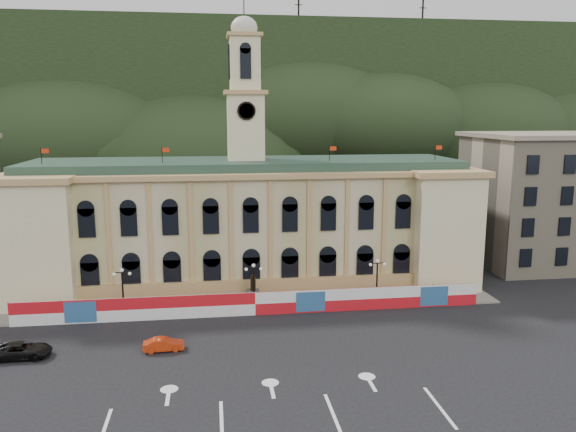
{
  "coord_description": "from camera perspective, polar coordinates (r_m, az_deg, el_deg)",
  "views": [
    {
      "loc": [
        -4.22,
        -42.26,
        21.43
      ],
      "look_at": [
        3.95,
        18.0,
        10.17
      ],
      "focal_mm": 35.0,
      "sensor_mm": 36.0,
      "label": 1
    }
  ],
  "objects": [
    {
      "name": "ground",
      "position": [
        47.57,
        -1.88,
        -16.29
      ],
      "size": [
        260.0,
        260.0,
        0.0
      ],
      "primitive_type": "plane",
      "color": "black",
      "rests_on": "ground"
    },
    {
      "name": "lane_markings",
      "position": [
        43.19,
        -1.16,
        -19.25
      ],
      "size": [
        26.0,
        10.0,
        0.02
      ],
      "primitive_type": null,
      "color": "white",
      "rests_on": "ground"
    },
    {
      "name": "hill_ridge",
      "position": [
        164.32,
        -6.33,
        9.74
      ],
      "size": [
        230.0,
        80.0,
        64.0
      ],
      "color": "black",
      "rests_on": "ground"
    },
    {
      "name": "city_hall",
      "position": [
        71.32,
        -4.19,
        -0.52
      ],
      "size": [
        56.2,
        17.6,
        37.1
      ],
      "color": "beige",
      "rests_on": "ground"
    },
    {
      "name": "side_building_right",
      "position": [
        87.94,
        24.86,
        1.6
      ],
      "size": [
        21.0,
        17.0,
        18.6
      ],
      "color": "tan",
      "rests_on": "ground"
    },
    {
      "name": "hoarding_fence",
      "position": [
        60.93,
        -3.3,
        -8.87
      ],
      "size": [
        50.0,
        0.44,
        2.5
      ],
      "color": "red",
      "rests_on": "ground"
    },
    {
      "name": "pavement",
      "position": [
        63.83,
        -3.53,
        -9.07
      ],
      "size": [
        56.0,
        5.5,
        0.16
      ],
      "primitive_type": "cube",
      "color": "slate",
      "rests_on": "ground"
    },
    {
      "name": "statue",
      "position": [
        63.71,
        -3.56,
        -8.06
      ],
      "size": [
        1.4,
        1.4,
        3.72
      ],
      "color": "#595651",
      "rests_on": "ground"
    },
    {
      "name": "lamp_left",
      "position": [
        62.8,
        -16.45,
        -6.95
      ],
      "size": [
        1.96,
        0.44,
        5.15
      ],
      "color": "black",
      "rests_on": "ground"
    },
    {
      "name": "lamp_center",
      "position": [
        62.18,
        -3.51,
        -6.7
      ],
      "size": [
        1.96,
        0.44,
        5.15
      ],
      "color": "black",
      "rests_on": "ground"
    },
    {
      "name": "lamp_right",
      "position": [
        64.66,
        9.03,
        -6.14
      ],
      "size": [
        1.96,
        0.44,
        5.15
      ],
      "color": "black",
      "rests_on": "ground"
    },
    {
      "name": "red_sedan",
      "position": [
        53.62,
        -12.52,
        -12.62
      ],
      "size": [
        1.72,
        3.84,
        1.22
      ],
      "primitive_type": "imported",
      "rotation": [
        0.0,
        0.0,
        1.63
      ],
      "color": "red",
      "rests_on": "ground"
    },
    {
      "name": "black_suv",
      "position": [
        56.18,
        -25.47,
        -12.22
      ],
      "size": [
        2.43,
        5.16,
        1.42
      ],
      "primitive_type": "imported",
      "rotation": [
        0.0,
        0.0,
        1.58
      ],
      "color": "black",
      "rests_on": "ground"
    }
  ]
}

